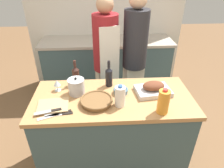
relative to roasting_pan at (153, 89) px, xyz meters
name	(u,v)px	position (x,y,z in m)	size (l,w,h in m)	color
ground_plane	(113,161)	(-0.39, -0.05, -0.97)	(12.00, 12.00, 0.00)	brown
kitchen_island	(113,132)	(-0.39, -0.05, -0.50)	(1.51, 0.68, 0.92)	#3D565B
back_counter	(107,66)	(-0.39, 1.52, -0.50)	(2.12, 0.60, 0.94)	#3D565B
back_wall	(106,14)	(-0.39, 1.87, 0.31)	(2.62, 0.10, 2.55)	silver
roasting_pan	(153,89)	(0.00, 0.00, 0.00)	(0.35, 0.27, 0.12)	#BCBCC1
wicker_basket	(96,101)	(-0.54, -0.14, -0.02)	(0.29, 0.29, 0.05)	brown
cutting_board	(53,106)	(-0.92, -0.17, -0.04)	(0.28, 0.23, 0.02)	tan
stock_pot	(76,87)	(-0.73, 0.03, 0.03)	(0.16, 0.16, 0.18)	#B7B7BC
mixing_bowl	(121,91)	(-0.31, 0.01, -0.02)	(0.14, 0.14, 0.05)	slate
juice_jug	(164,102)	(0.01, -0.29, 0.06)	(0.10, 0.10, 0.23)	orange
milk_jug	(120,96)	(-0.34, -0.18, 0.05)	(0.09, 0.09, 0.21)	white
wine_bottle_green	(76,75)	(-0.75, 0.21, 0.06)	(0.07, 0.07, 0.27)	#381E19
wine_bottle_dark	(109,76)	(-0.42, 0.16, 0.06)	(0.07, 0.07, 0.28)	black
wine_glass_left	(57,83)	(-0.93, 0.10, 0.03)	(0.07, 0.07, 0.11)	silver
knife_chef	(56,115)	(-0.88, -0.28, -0.04)	(0.27, 0.13, 0.01)	#B7B7BC
knife_paring	(60,114)	(-0.85, -0.28, -0.04)	(0.23, 0.06, 0.01)	#B7B7BC
knife_bread	(49,111)	(-0.94, -0.26, -0.02)	(0.22, 0.09, 0.01)	#B7B7BC
condiment_bottle_tall	(140,35)	(0.13, 1.46, 0.07)	(0.06, 0.06, 0.22)	#332D28
condiment_bottle_short	(116,36)	(-0.25, 1.53, 0.04)	(0.05, 0.05, 0.15)	#332D28
person_cook_aproned	(106,59)	(-0.43, 0.74, -0.01)	(0.32, 0.34, 1.71)	beige
person_cook_guest	(135,56)	(-0.07, 0.74, 0.03)	(0.30, 0.30, 1.76)	beige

